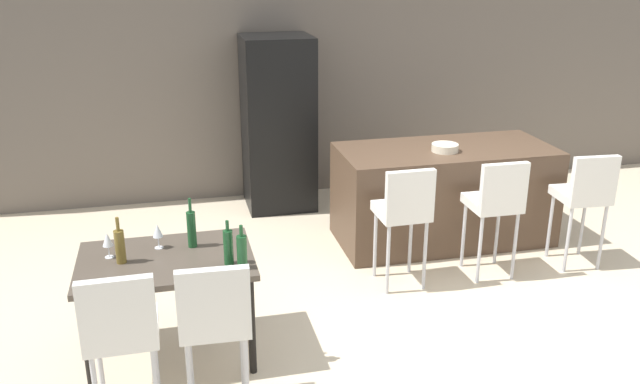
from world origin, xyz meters
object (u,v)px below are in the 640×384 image
at_px(wine_bottle_near, 120,246).
at_px(fruit_bowl, 445,148).
at_px(dining_chair_far, 214,317).
at_px(dining_table, 167,269).
at_px(dining_chair_near, 121,328).
at_px(wine_glass_left, 158,231).
at_px(wine_bottle_right, 228,247).
at_px(wine_bottle_far, 192,228).
at_px(wine_bottle_corner, 242,251).
at_px(wine_glass_middle, 108,240).
at_px(bar_chair_right, 585,192).
at_px(refrigerator, 278,124).
at_px(bar_chair_middle, 496,200).
at_px(kitchen_island, 443,194).
at_px(bar_chair_left, 404,208).

xyz_separation_m(wine_bottle_near, fruit_bowl, (2.82, 1.33, 0.10)).
bearing_deg(dining_chair_far, dining_table, 108.59).
distance_m(dining_chair_near, wine_glass_left, 0.97).
relative_size(wine_bottle_right, wine_bottle_far, 0.86).
xyz_separation_m(wine_bottle_far, wine_bottle_corner, (0.29, -0.41, -0.02)).
height_order(wine_glass_left, wine_glass_middle, same).
height_order(bar_chair_right, wine_bottle_right, bar_chair_right).
height_order(wine_glass_left, refrigerator, refrigerator).
bearing_deg(bar_chair_middle, wine_bottle_far, -169.94).
height_order(kitchen_island, wine_bottle_near, wine_bottle_near).
distance_m(bar_chair_right, wine_bottle_corner, 3.18).
xyz_separation_m(bar_chair_left, fruit_bowl, (0.65, 0.74, 0.26)).
height_order(kitchen_island, fruit_bowl, fruit_bowl).
bearing_deg(dining_chair_near, wine_bottle_right, 41.15).
bearing_deg(kitchen_island, dining_chair_far, -137.09).
bearing_deg(bar_chair_middle, bar_chair_left, 180.00).
distance_m(dining_chair_far, wine_bottle_corner, 0.56).
bearing_deg(wine_bottle_corner, refrigerator, 75.76).
height_order(wine_bottle_right, wine_bottle_near, wine_bottle_near).
relative_size(wine_bottle_right, wine_bottle_near, 0.96).
xyz_separation_m(wine_bottle_far, wine_glass_left, (-0.23, 0.03, -0.01)).
xyz_separation_m(wine_bottle_near, wine_glass_middle, (-0.08, 0.10, 0.00)).
bearing_deg(kitchen_island, wine_bottle_right, -143.84).
height_order(dining_chair_far, wine_bottle_corner, dining_chair_far).
xyz_separation_m(bar_chair_middle, wine_bottle_right, (-2.30, -0.77, 0.16)).
relative_size(wine_bottle_near, wine_bottle_far, 0.90).
bearing_deg(bar_chair_middle, wine_bottle_near, -168.76).
xyz_separation_m(wine_bottle_right, fruit_bowl, (2.14, 1.51, 0.09)).
bearing_deg(bar_chair_right, bar_chair_left, -179.99).
bearing_deg(dining_chair_near, refrigerator, 66.75).
relative_size(bar_chair_right, dining_chair_far, 1.00).
distance_m(dining_table, dining_chair_far, 0.80).
height_order(bar_chair_middle, dining_chair_far, same).
relative_size(bar_chair_right, wine_bottle_right, 3.48).
relative_size(wine_bottle_near, wine_bottle_corner, 1.07).
height_order(dining_chair_far, wine_bottle_far, wine_bottle_far).
bearing_deg(dining_chair_near, dining_table, 71.27).
bearing_deg(dining_chair_far, wine_glass_left, 107.56).
bearing_deg(dining_chair_near, wine_bottle_far, 63.87).
distance_m(dining_table, wine_glass_middle, 0.43).
bearing_deg(bar_chair_left, refrigerator, 107.16).
bearing_deg(dining_table, kitchen_island, 28.73).
bearing_deg(bar_chair_middle, wine_bottle_right, -161.41).
height_order(bar_chair_left, wine_bottle_far, wine_bottle_far).
bearing_deg(kitchen_island, bar_chair_left, -130.52).
height_order(wine_bottle_near, wine_glass_left, wine_bottle_near).
height_order(dining_table, dining_chair_far, dining_chair_far).
bearing_deg(fruit_bowl, dining_chair_near, -143.33).
distance_m(bar_chair_right, wine_bottle_near, 3.86).
distance_m(bar_chair_left, fruit_bowl, 1.02).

